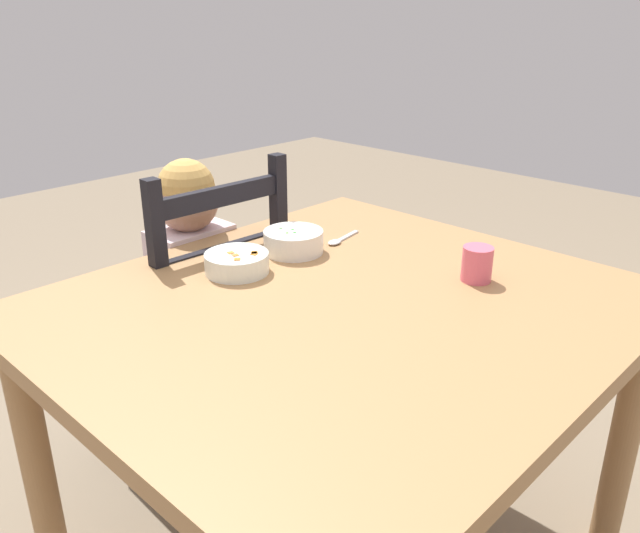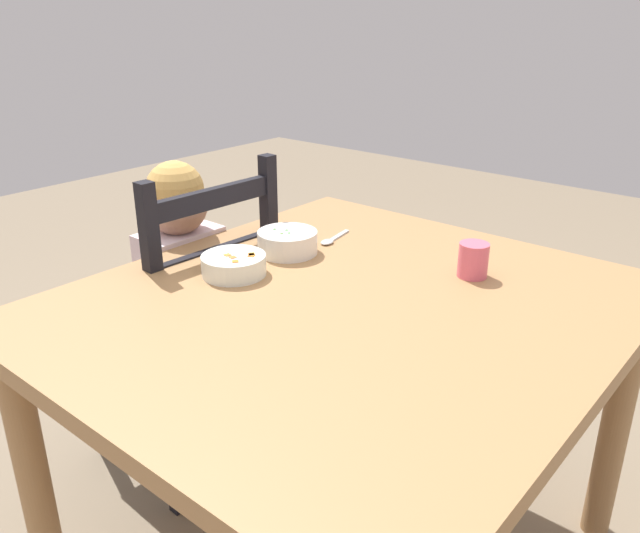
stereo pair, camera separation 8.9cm
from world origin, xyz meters
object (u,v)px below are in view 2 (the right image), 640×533
at_px(dining_chair, 192,330).
at_px(drinking_cup, 473,260).
at_px(spoon, 331,240).
at_px(child_figure, 188,276).
at_px(bowl_of_carrots, 234,264).
at_px(dining_table, 344,340).
at_px(bowl_of_peas, 287,241).

relative_size(dining_chair, drinking_cup, 11.69).
bearing_deg(spoon, child_figure, 125.17).
bearing_deg(bowl_of_carrots, dining_table, -79.56).
relative_size(dining_table, bowl_of_carrots, 7.89).
bearing_deg(child_figure, dining_table, -93.87).
distance_m(dining_table, bowl_of_peas, 0.34).
distance_m(dining_table, drinking_cup, 0.36).
bearing_deg(bowl_of_peas, child_figure, 107.45).
relative_size(spoon, drinking_cup, 1.71).
xyz_separation_m(dining_chair, bowl_of_carrots, (-0.09, -0.30, 0.31)).
bearing_deg(bowl_of_peas, spoon, -12.79).
relative_size(child_figure, drinking_cup, 11.58).
relative_size(bowl_of_peas, drinking_cup, 1.88).
height_order(dining_chair, spoon, dining_chair).
bearing_deg(child_figure, dining_chair, 128.01).
relative_size(bowl_of_peas, bowl_of_carrots, 1.00).
bearing_deg(dining_table, dining_chair, 86.37).
xyz_separation_m(child_figure, drinking_cup, (0.26, -0.72, 0.15)).
distance_m(dining_table, spoon, 0.38).
xyz_separation_m(dining_chair, bowl_of_peas, (0.09, -0.30, 0.32)).
relative_size(child_figure, bowl_of_peas, 6.17).
height_order(child_figure, drinking_cup, child_figure).
bearing_deg(child_figure, drinking_cup, -70.54).
bearing_deg(bowl_of_carrots, bowl_of_peas, 0.06).
height_order(dining_table, bowl_of_peas, bowl_of_peas).
bearing_deg(spoon, bowl_of_peas, 167.21).
bearing_deg(dining_table, drinking_cup, -25.89).
height_order(dining_chair, bowl_of_carrots, dining_chair).
bearing_deg(dining_table, bowl_of_peas, 65.41).
height_order(spoon, drinking_cup, drinking_cup).
height_order(child_figure, spoon, child_figure).
distance_m(bowl_of_peas, spoon, 0.14).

